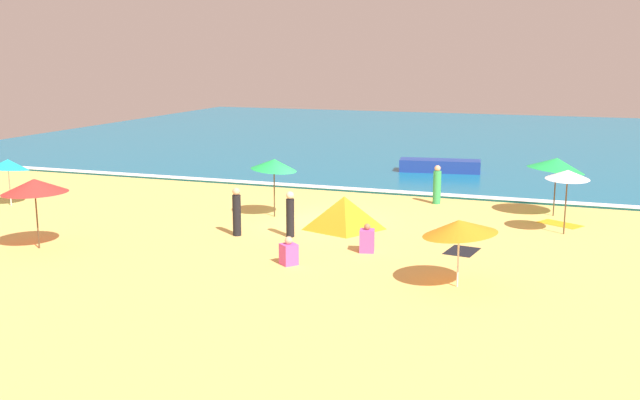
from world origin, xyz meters
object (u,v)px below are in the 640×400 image
(beachgoer_2, at_px, (289,253))
(beachgoer_3, at_px, (290,214))
(beachgoer_4, at_px, (237,212))
(beach_tent, at_px, (344,213))
(beachgoer_1, at_px, (437,186))
(beach_umbrella_2, at_px, (556,164))
(beach_umbrella_0, at_px, (459,227))
(beach_umbrella_5, at_px, (568,175))
(beach_umbrella_3, at_px, (34,186))
(beach_umbrella_1, at_px, (274,165))
(small_boat_0, at_px, (440,166))
(beach_umbrella_4, at_px, (8,165))
(beachgoer_5, at_px, (367,240))

(beachgoer_2, height_order, beachgoer_3, beachgoer_3)
(beachgoer_4, bearing_deg, beach_tent, 32.38)
(beachgoer_1, distance_m, beachgoer_2, 10.71)
(beach_umbrella_2, height_order, beachgoer_3, beach_umbrella_2)
(beach_umbrella_0, height_order, beach_umbrella_5, beach_umbrella_5)
(beach_umbrella_3, bearing_deg, beachgoer_2, 6.91)
(beach_umbrella_1, bearing_deg, small_boat_0, 71.41)
(beach_umbrella_4, relative_size, beachgoer_1, 1.25)
(beach_umbrella_5, relative_size, small_boat_0, 0.54)
(beach_umbrella_2, bearing_deg, beach_umbrella_1, -159.51)
(beach_tent, bearing_deg, beach_umbrella_0, -46.55)
(small_boat_0, bearing_deg, beachgoer_3, -98.99)
(beach_tent, distance_m, beachgoer_3, 2.16)
(beach_umbrella_1, height_order, beach_umbrella_3, beach_umbrella_1)
(beach_umbrella_2, xyz_separation_m, beachgoer_5, (-5.38, -7.52, -1.64))
(beach_umbrella_4, height_order, beachgoer_5, beach_umbrella_4)
(beach_umbrella_1, distance_m, beachgoer_1, 7.21)
(beachgoer_3, bearing_deg, beach_umbrella_4, 175.75)
(beach_umbrella_4, distance_m, beachgoer_1, 17.77)
(beach_tent, relative_size, beachgoer_2, 3.12)
(beach_tent, xyz_separation_m, beachgoer_3, (-1.43, -1.60, 0.18))
(beach_umbrella_0, bearing_deg, beach_tent, 133.45)
(beach_umbrella_3, xyz_separation_m, small_boat_0, (9.51, 19.17, -1.64))
(beach_umbrella_1, bearing_deg, beach_umbrella_0, -37.90)
(beachgoer_1, relative_size, beachgoer_2, 1.89)
(beachgoer_2, bearing_deg, beachgoer_1, 76.64)
(beachgoer_1, bearing_deg, beachgoer_2, -103.36)
(beach_umbrella_2, bearing_deg, small_boat_0, 125.43)
(beach_umbrella_5, xyz_separation_m, beach_tent, (-7.45, -1.97, -1.50))
(beachgoer_2, xyz_separation_m, beachgoer_3, (-1.22, 3.15, 0.43))
(beachgoer_4, distance_m, beachgoer_5, 4.89)
(small_boat_0, bearing_deg, beachgoer_1, -80.36)
(beachgoer_3, distance_m, beachgoer_5, 3.22)
(beach_umbrella_2, height_order, beach_umbrella_3, beach_umbrella_2)
(beach_umbrella_3, xyz_separation_m, beachgoer_5, (10.17, 3.16, -1.67))
(beach_umbrella_5, bearing_deg, beach_umbrella_1, -175.47)
(beach_tent, xyz_separation_m, small_boat_0, (0.94, 13.42, -0.19))
(beach_tent, distance_m, beachgoer_4, 3.85)
(beach_umbrella_3, bearing_deg, small_boat_0, 63.62)
(beach_umbrella_0, xyz_separation_m, beachgoer_3, (-6.33, 3.57, -0.87))
(beach_umbrella_0, bearing_deg, beach_umbrella_1, 142.10)
(beach_umbrella_4, height_order, beach_umbrella_5, beach_umbrella_5)
(beach_umbrella_4, xyz_separation_m, beach_umbrella_5, (21.78, 2.61, 0.39))
(beach_umbrella_5, bearing_deg, beachgoer_4, -159.36)
(beach_umbrella_0, bearing_deg, beachgoer_1, 103.69)
(beach_umbrella_1, relative_size, beachgoer_4, 1.38)
(beachgoer_3, bearing_deg, beachgoer_1, 63.08)
(beach_umbrella_4, height_order, small_boat_0, beach_umbrella_4)
(beachgoer_2, bearing_deg, beach_umbrella_3, -173.09)
(beachgoer_3, xyz_separation_m, beachgoer_5, (3.03, -0.99, -0.40))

